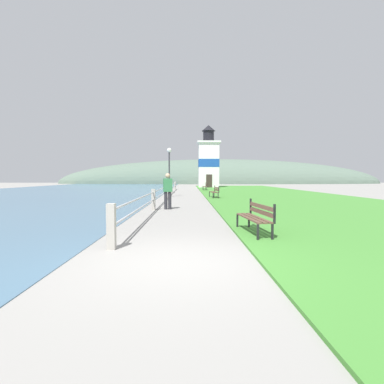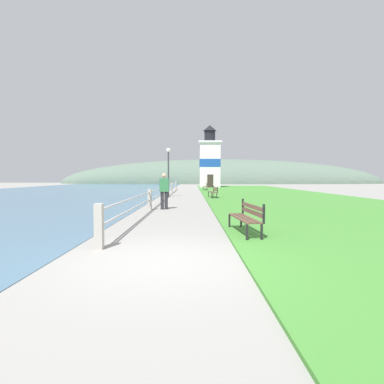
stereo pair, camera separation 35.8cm
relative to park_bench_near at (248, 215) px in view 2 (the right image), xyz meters
name	(u,v)px [view 2 (the right image)]	position (x,y,z in m)	size (l,w,h in m)	color
ground_plane	(161,262)	(-2.13, -2.68, -0.54)	(160.00, 160.00, 0.00)	gray
grass_verge	(276,196)	(5.43, 16.62, -0.51)	(12.00, 57.90, 0.06)	#428433
water_strip	(17,196)	(-16.20, 16.62, -0.53)	(24.00, 92.63, 0.01)	#476B84
seawall_railing	(165,190)	(-3.60, 14.23, 0.08)	(0.18, 31.99, 1.02)	#A8A399
park_bench_near	(248,215)	(0.00, 0.00, 0.00)	(0.67, 2.01, 0.94)	brown
park_bench_midway	(214,191)	(0.11, 14.36, 0.00)	(0.62, 1.93, 0.94)	brown
park_bench_far	(206,186)	(0.12, 27.65, 0.00)	(0.51, 1.99, 0.94)	brown
lighthouse	(210,161)	(1.19, 37.83, 3.51)	(3.49, 3.49, 9.54)	white
person_strolling	(165,190)	(-2.92, 6.60, 0.43)	(0.48, 0.32, 1.80)	#28282D
lamp_post	(169,163)	(-3.45, 16.08, 2.20)	(0.36, 0.36, 3.96)	#333338
distant_hillside	(222,184)	(5.87, 65.92, -0.54)	(80.00, 16.00, 12.00)	#566B5B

